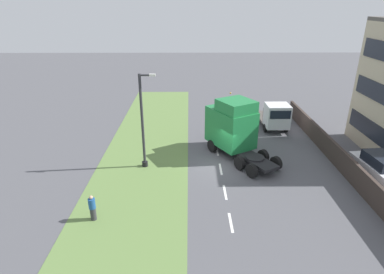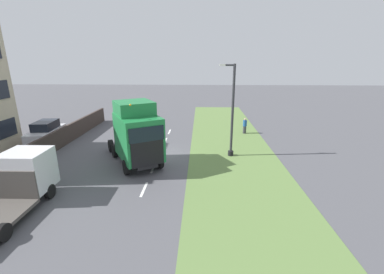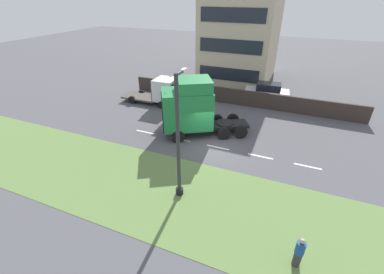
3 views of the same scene
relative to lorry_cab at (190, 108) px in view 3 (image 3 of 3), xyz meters
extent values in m
plane|color=#515156|center=(-1.16, -2.06, -2.36)|extent=(120.00, 120.00, 0.00)
cube|color=#607F42|center=(-7.16, -2.06, -2.35)|extent=(7.00, 44.00, 0.01)
cube|color=white|center=(-1.16, -9.16, -2.35)|extent=(0.16, 1.80, 0.00)
cube|color=white|center=(-1.16, -5.96, -2.35)|extent=(0.16, 1.80, 0.00)
cube|color=white|center=(-1.16, -2.76, -2.35)|extent=(0.16, 1.80, 0.00)
cube|color=white|center=(-1.16, 0.44, -2.35)|extent=(0.16, 1.80, 0.00)
cube|color=white|center=(-1.16, 3.64, -2.35)|extent=(0.16, 1.80, 0.00)
cube|color=#382D28|center=(7.84, -2.06, -1.54)|extent=(0.25, 24.00, 1.63)
cube|color=#C1B293|center=(16.88, 0.04, 2.81)|extent=(10.96, 8.22, 10.33)
cube|color=#1E232D|center=(11.36, 0.04, -0.29)|extent=(0.08, 6.99, 1.45)
cube|color=#1E232D|center=(11.36, 0.04, 2.81)|extent=(0.08, 6.99, 1.45)
cube|color=#1E232D|center=(11.36, 0.04, 5.90)|extent=(0.08, 6.99, 1.45)
cube|color=black|center=(0.65, -1.12, -1.69)|extent=(4.75, 6.77, 0.24)
cube|color=#1E7A3D|center=(-0.14, 0.24, -0.07)|extent=(4.16, 4.63, 3.00)
cube|color=black|center=(-1.13, 1.93, -0.73)|extent=(1.92, 1.15, 1.68)
cube|color=black|center=(-1.13, 1.93, 0.59)|extent=(2.03, 1.22, 0.96)
cube|color=#1E7A3D|center=(0.15, -0.26, 1.88)|extent=(3.37, 3.39, 0.90)
sphere|color=orange|center=(-0.11, 1.60, 2.40)|extent=(0.14, 0.14, 0.14)
cylinder|color=black|center=(1.45, -2.49, -1.51)|extent=(1.93, 1.93, 0.12)
cylinder|color=black|center=(-1.60, 0.40, -1.84)|extent=(0.80, 1.06, 1.04)
cylinder|color=black|center=(0.44, 1.59, -1.84)|extent=(0.80, 1.06, 1.04)
cylinder|color=black|center=(0.25, -2.78, -1.84)|extent=(0.80, 1.06, 1.04)
cylinder|color=black|center=(2.29, -1.59, -1.84)|extent=(0.80, 1.06, 1.04)
cylinder|color=black|center=(0.95, -3.99, -1.84)|extent=(0.80, 1.06, 1.04)
cylinder|color=black|center=(3.00, -2.80, -1.84)|extent=(0.80, 1.06, 1.04)
cube|color=silver|center=(4.89, 4.79, -0.68)|extent=(2.20, 2.11, 2.19)
cube|color=black|center=(4.90, 3.73, -0.24)|extent=(1.92, 0.06, 0.79)
cube|color=#4C4742|center=(4.86, 7.77, -1.87)|extent=(2.22, 3.89, 0.18)
cube|color=#4C4742|center=(4.88, 5.88, -1.01)|extent=(2.18, 0.12, 1.53)
cylinder|color=black|center=(5.90, 4.80, -1.96)|extent=(0.25, 0.80, 0.80)
cylinder|color=black|center=(3.88, 4.78, -1.96)|extent=(0.25, 0.80, 0.80)
cylinder|color=black|center=(5.86, 8.37, -1.96)|extent=(0.25, 0.80, 0.80)
cylinder|color=black|center=(3.84, 8.35, -1.96)|extent=(0.25, 0.80, 0.80)
cube|color=silver|center=(9.61, -4.70, -1.53)|extent=(2.26, 4.61, 1.10)
cube|color=black|center=(9.62, -4.81, -0.62)|extent=(1.79, 2.59, 0.73)
cylinder|color=black|center=(8.60, -3.34, -2.04)|extent=(0.26, 0.66, 0.64)
cylinder|color=black|center=(10.33, -3.18, -2.04)|extent=(0.26, 0.66, 0.64)
cylinder|color=black|center=(8.88, -6.22, -2.04)|extent=(0.26, 0.66, 0.64)
cylinder|color=black|center=(10.61, -6.06, -2.04)|extent=(0.26, 0.66, 0.64)
cylinder|color=black|center=(-6.97, -2.22, -2.16)|extent=(0.44, 0.44, 0.40)
cylinder|color=#2D2D33|center=(-6.97, -2.22, 1.24)|extent=(0.20, 0.20, 7.19)
cylinder|color=#2D2D33|center=(-6.52, -2.22, 4.73)|extent=(0.90, 0.14, 0.14)
cube|color=silver|center=(-6.07, -2.22, 4.73)|extent=(0.44, 0.20, 0.16)
cylinder|color=#333338|center=(-9.13, -8.80, -1.96)|extent=(0.34, 0.34, 0.79)
cylinder|color=#1E4C8C|center=(-9.13, -8.80, -1.26)|extent=(0.39, 0.39, 0.62)
sphere|color=tan|center=(-9.13, -8.80, -0.84)|extent=(0.21, 0.21, 0.21)
camera|label=1|loc=(-3.53, -24.25, 9.39)|focal=30.00mm
camera|label=2|loc=(-4.53, 17.34, 5.13)|focal=24.00mm
camera|label=3|loc=(-17.31, -7.29, 8.04)|focal=24.00mm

